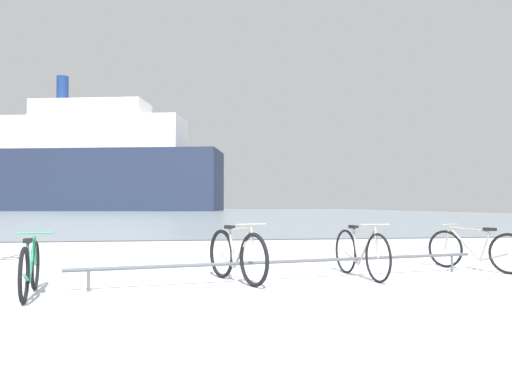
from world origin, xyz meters
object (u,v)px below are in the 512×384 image
(bicycle_0, at_px, (30,268))
(bicycle_2, at_px, (361,253))
(bicycle_3, at_px, (475,250))
(bicycle_1, at_px, (237,255))
(ferry_ship, at_px, (95,165))

(bicycle_0, distance_m, bicycle_2, 4.59)
(bicycle_0, height_order, bicycle_3, bicycle_3)
(bicycle_0, height_order, bicycle_1, bicycle_1)
(bicycle_1, distance_m, bicycle_2, 1.92)
(bicycle_1, xyz_separation_m, bicycle_3, (4.09, 0.66, -0.03))
(bicycle_1, height_order, bicycle_3, bicycle_1)
(bicycle_3, bearing_deg, bicycle_0, -168.39)
(bicycle_2, xyz_separation_m, bicycle_3, (2.18, 0.50, -0.03))
(bicycle_0, xyz_separation_m, ferry_ship, (-14.27, 86.89, 7.94))
(bicycle_0, xyz_separation_m, bicycle_2, (4.50, 0.88, 0.04))
(bicycle_1, height_order, bicycle_2, bicycle_1)
(bicycle_2, bearing_deg, bicycle_1, -175.03)
(ferry_ship, bearing_deg, bicycle_2, -77.69)
(bicycle_1, distance_m, bicycle_3, 4.14)
(bicycle_0, relative_size, bicycle_1, 1.00)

